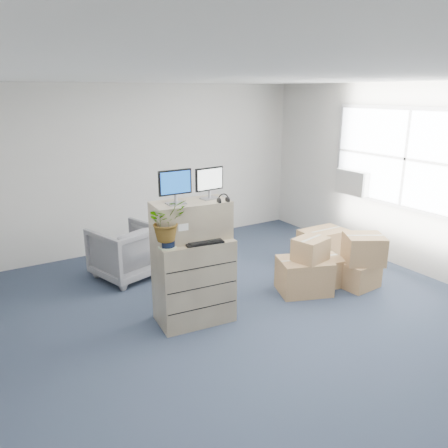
{
  "coord_description": "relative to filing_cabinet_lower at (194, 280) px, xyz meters",
  "views": [
    {
      "loc": [
        -2.78,
        -3.61,
        2.66
      ],
      "look_at": [
        -0.31,
        0.4,
        1.23
      ],
      "focal_mm": 35.0,
      "sensor_mm": 36.0,
      "label": 1
    }
  ],
  "objects": [
    {
      "name": "mouse",
      "position": [
        0.28,
        -0.16,
        0.53
      ],
      "size": [
        0.09,
        0.06,
        0.03
      ],
      "primitive_type": "ellipsoid",
      "rotation": [
        0.0,
        0.0,
        0.07
      ],
      "color": "silver",
      "rests_on": "filing_cabinet_lower"
    },
    {
      "name": "filing_cabinet_lower",
      "position": [
        0.0,
        0.0,
        0.0
      ],
      "size": [
        0.93,
        0.62,
        1.03
      ],
      "primitive_type": "cube",
      "rotation": [
        0.0,
        0.0,
        -0.1
      ],
      "color": "#83735A",
      "rests_on": "ground"
    },
    {
      "name": "filing_cabinet_upper",
      "position": [
        0.0,
        0.05,
        0.73
      ],
      "size": [
        0.92,
        0.53,
        0.44
      ],
      "primitive_type": "cube",
      "rotation": [
        0.0,
        0.0,
        -0.1
      ],
      "color": "#83735A",
      "rests_on": "filing_cabinet_lower"
    },
    {
      "name": "tissue_box",
      "position": [
        0.33,
        0.07,
        0.61
      ],
      "size": [
        0.24,
        0.12,
        0.09
      ],
      "primitive_type": "cube",
      "rotation": [
        0.0,
        0.0,
        -0.0
      ],
      "color": "#45B0EB",
      "rests_on": "external_drive"
    },
    {
      "name": "wall_right",
      "position": [
        3.6,
        -0.63,
        0.89
      ],
      "size": [
        0.02,
        7.0,
        2.8
      ],
      "primitive_type": "cube",
      "color": "#B8B5AF",
      "rests_on": "ground"
    },
    {
      "name": "ac_unit",
      "position": [
        3.46,
        0.77,
        0.69
      ],
      "size": [
        0.24,
        0.6,
        0.4
      ],
      "primitive_type": "cube",
      "color": "silver",
      "rests_on": "wall_right"
    },
    {
      "name": "monitor_right",
      "position": [
        0.26,
        0.05,
        1.16
      ],
      "size": [
        0.37,
        0.16,
        0.37
      ],
      "rotation": [
        0.0,
        0.0,
        0.1
      ],
      "color": "#99999E",
      "rests_on": "filing_cabinet_upper"
    },
    {
      "name": "phone_dock",
      "position": [
        -0.03,
        0.08,
        0.56
      ],
      "size": [
        0.06,
        0.06,
        0.13
      ],
      "rotation": [
        0.0,
        0.0,
        -0.1
      ],
      "color": "silver",
      "rests_on": "filing_cabinet_lower"
    },
    {
      "name": "office_chair",
      "position": [
        -0.26,
        1.66,
        -0.08
      ],
      "size": [
        1.04,
        1.0,
        0.87
      ],
      "primitive_type": "imported",
      "rotation": [
        0.0,
        0.0,
        3.43
      ],
      "color": "#5D5D62",
      "rests_on": "ground"
    },
    {
      "name": "ground",
      "position": [
        0.59,
        -0.63,
        -0.51
      ],
      "size": [
        7.0,
        7.0,
        0.0
      ],
      "primitive_type": "plane",
      "color": "#222E3E",
      "rests_on": "ground"
    },
    {
      "name": "potted_plant",
      "position": [
        -0.36,
        -0.09,
        0.76
      ],
      "size": [
        0.46,
        0.5,
        0.44
      ],
      "rotation": [
        0.0,
        0.0,
        -0.1
      ],
      "color": "#9BAE8C",
      "rests_on": "filing_cabinet_lower"
    },
    {
      "name": "external_drive",
      "position": [
        0.34,
        0.11,
        0.54
      ],
      "size": [
        0.21,
        0.17,
        0.06
      ],
      "primitive_type": "cube",
      "rotation": [
        0.0,
        0.0,
        -0.15
      ],
      "color": "black",
      "rests_on": "filing_cabinet_lower"
    },
    {
      "name": "wall_back",
      "position": [
        0.59,
        2.88,
        0.89
      ],
      "size": [
        6.0,
        0.02,
        2.8
      ],
      "primitive_type": "cube",
      "color": "#B8B5AF",
      "rests_on": "ground"
    },
    {
      "name": "cardboard_boxes",
      "position": [
        2.18,
        0.01,
        -0.21
      ],
      "size": [
        1.82,
        1.6,
        0.78
      ],
      "color": "olive",
      "rests_on": "ground"
    },
    {
      "name": "monitor_left",
      "position": [
        -0.18,
        0.03,
        1.17
      ],
      "size": [
        0.39,
        0.15,
        0.38
      ],
      "rotation": [
        0.0,
        0.0,
        -0.0
      ],
      "color": "#99999E",
      "rests_on": "filing_cabinet_upper"
    },
    {
      "name": "keyboard",
      "position": [
        0.05,
        -0.18,
        0.52
      ],
      "size": [
        0.46,
        0.24,
        0.02
      ],
      "primitive_type": "cube",
      "rotation": [
        0.0,
        0.0,
        -0.15
      ],
      "color": "black",
      "rests_on": "filing_cabinet_lower"
    },
    {
      "name": "headphones",
      "position": [
        0.31,
        -0.17,
        0.99
      ],
      "size": [
        0.13,
        0.03,
        0.13
      ],
      "primitive_type": "torus",
      "rotation": [
        1.57,
        0.0,
        -0.1
      ],
      "color": "black",
      "rests_on": "filing_cabinet_upper"
    },
    {
      "name": "window",
      "position": [
        3.54,
        -0.13,
        1.19
      ],
      "size": [
        0.07,
        2.72,
        1.52
      ],
      "color": "gray",
      "rests_on": "wall_right"
    },
    {
      "name": "water_bottle",
      "position": [
        0.13,
        0.05,
        0.64
      ],
      "size": [
        0.07,
        0.07,
        0.25
      ],
      "primitive_type": "cylinder",
      "color": "gray",
      "rests_on": "filing_cabinet_lower"
    }
  ]
}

